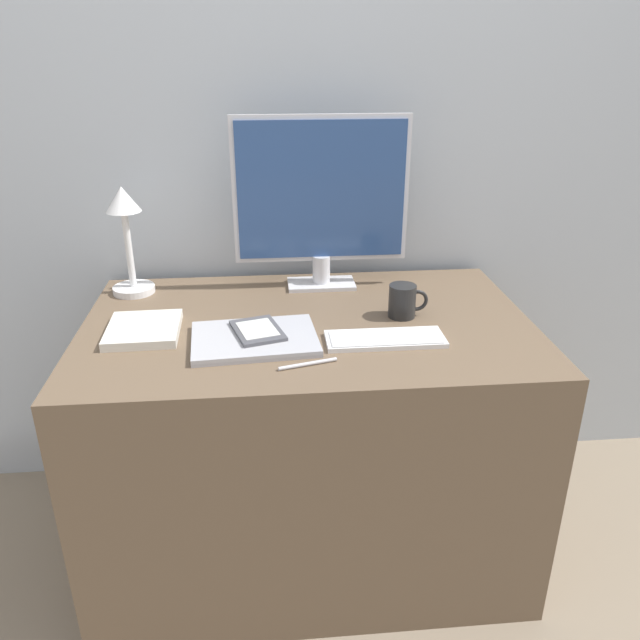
{
  "coord_description": "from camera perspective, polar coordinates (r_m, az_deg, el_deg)",
  "views": [
    {
      "loc": [
        -0.11,
        -1.38,
        1.42
      ],
      "look_at": [
        0.02,
        0.01,
        0.8
      ],
      "focal_mm": 35.0,
      "sensor_mm": 36.0,
      "label": 1
    }
  ],
  "objects": [
    {
      "name": "desk_lamp",
      "position": [
        1.89,
        -17.29,
        7.92
      ],
      "size": [
        0.12,
        0.12,
        0.32
      ],
      "color": "white",
      "rests_on": "desk"
    },
    {
      "name": "ereader",
      "position": [
        1.57,
        -5.73,
        -0.95
      ],
      "size": [
        0.15,
        0.18,
        0.01
      ],
      "color": "#4C4C51",
      "rests_on": "laptop"
    },
    {
      "name": "ground_plane",
      "position": [
        1.98,
        -0.63,
        -21.8
      ],
      "size": [
        10.0,
        10.0,
        0.0
      ],
      "primitive_type": "plane",
      "color": "gray"
    },
    {
      "name": "monitor",
      "position": [
        1.84,
        0.11,
        11.01
      ],
      "size": [
        0.51,
        0.11,
        0.5
      ],
      "color": "silver",
      "rests_on": "desk"
    },
    {
      "name": "laptop",
      "position": [
        1.56,
        -6.0,
        -1.74
      ],
      "size": [
        0.32,
        0.25,
        0.02
      ],
      "color": "#A3A3A8",
      "rests_on": "desk"
    },
    {
      "name": "coffee_mug",
      "position": [
        1.7,
        7.62,
        1.74
      ],
      "size": [
        0.11,
        0.07,
        0.09
      ],
      "color": "black",
      "rests_on": "desk"
    },
    {
      "name": "notebook",
      "position": [
        1.66,
        -15.82,
        -0.84
      ],
      "size": [
        0.19,
        0.21,
        0.02
      ],
      "color": "silver",
      "rests_on": "desk"
    },
    {
      "name": "pen",
      "position": [
        1.44,
        -1.12,
        -4.04
      ],
      "size": [
        0.14,
        0.04,
        0.01
      ],
      "color": "silver",
      "rests_on": "desk"
    },
    {
      "name": "keyboard",
      "position": [
        1.56,
        5.99,
        -1.77
      ],
      "size": [
        0.3,
        0.11,
        0.01
      ],
      "color": "silver",
      "rests_on": "desk"
    },
    {
      "name": "desk",
      "position": [
        1.85,
        -1.04,
        -10.65
      ],
      "size": [
        1.2,
        0.75,
        0.74
      ],
      "color": "brown",
      "rests_on": "ground_plane"
    },
    {
      "name": "wall_back",
      "position": [
        1.97,
        -2.24,
        17.48
      ],
      "size": [
        3.6,
        0.05,
        2.4
      ],
      "color": "#B2BCC6",
      "rests_on": "ground_plane"
    }
  ]
}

